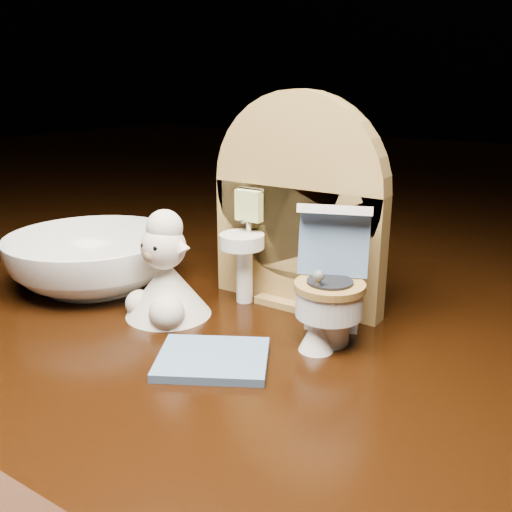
{
  "coord_description": "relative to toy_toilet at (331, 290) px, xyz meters",
  "views": [
    {
      "loc": [
        0.19,
        -0.27,
        0.16
      ],
      "look_at": [
        -0.01,
        0.02,
        0.05
      ],
      "focal_mm": 40.0,
      "sensor_mm": 36.0,
      "label": 1
    }
  ],
  "objects": [
    {
      "name": "ceramic_bowl",
      "position": [
        -0.2,
        -0.02,
        -0.01
      ],
      "size": [
        0.14,
        0.14,
        0.04
      ],
      "primitive_type": "imported",
      "rotation": [
        0.0,
        0.0,
        -0.07
      ],
      "color": "white",
      "rests_on": "ground"
    },
    {
      "name": "toilet_brush",
      "position": [
        0.0,
        -0.02,
        -0.02
      ],
      "size": [
        0.02,
        0.02,
        0.05
      ],
      "color": "white",
      "rests_on": "ground"
    },
    {
      "name": "toy_toilet",
      "position": [
        0.0,
        0.0,
        0.0
      ],
      "size": [
        0.05,
        0.06,
        0.09
      ],
      "rotation": [
        0.0,
        0.0,
        0.37
      ],
      "color": "white",
      "rests_on": "ground"
    },
    {
      "name": "plush_lamb",
      "position": [
        -0.11,
        -0.03,
        -0.0
      ],
      "size": [
        0.06,
        0.06,
        0.08
      ],
      "rotation": [
        0.0,
        0.0,
        -0.03
      ],
      "color": "beige",
      "rests_on": "ground"
    },
    {
      "name": "backdrop_panel",
      "position": [
        -0.05,
        0.04,
        0.03
      ],
      "size": [
        0.13,
        0.05,
        0.15
      ],
      "color": "#A68143",
      "rests_on": "ground"
    },
    {
      "name": "bath_mat",
      "position": [
        -0.04,
        -0.07,
        -0.03
      ],
      "size": [
        0.08,
        0.08,
        0.0
      ],
      "primitive_type": "cube",
      "rotation": [
        0.0,
        0.0,
        0.51
      ],
      "color": "slate",
      "rests_on": "ground"
    }
  ]
}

